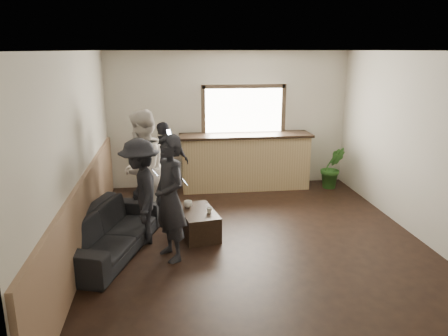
{
  "coord_description": "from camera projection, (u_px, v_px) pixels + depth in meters",
  "views": [
    {
      "loc": [
        -1.28,
        -5.95,
        2.81
      ],
      "look_at": [
        -0.44,
        0.4,
        1.07
      ],
      "focal_mm": 35.0,
      "sensor_mm": 36.0,
      "label": 1
    }
  ],
  "objects": [
    {
      "name": "ground",
      "position": [
        257.0,
        242.0,
        6.6
      ],
      "size": [
        5.0,
        6.0,
        0.01
      ],
      "primitive_type": "cube",
      "color": "black"
    },
    {
      "name": "room_shell",
      "position": [
        207.0,
        149.0,
        6.12
      ],
      "size": [
        5.01,
        6.01,
        2.8
      ],
      "color": "silver",
      "rests_on": "ground"
    },
    {
      "name": "bar_counter",
      "position": [
        245.0,
        158.0,
        9.05
      ],
      "size": [
        2.7,
        0.68,
        2.13
      ],
      "color": "tan",
      "rests_on": "ground"
    },
    {
      "name": "sofa",
      "position": [
        109.0,
        231.0,
        6.22
      ],
      "size": [
        1.48,
        2.3,
        0.63
      ],
      "primitive_type": "imported",
      "rotation": [
        0.0,
        0.0,
        1.25
      ],
      "color": "black",
      "rests_on": "ground"
    },
    {
      "name": "coffee_table",
      "position": [
        198.0,
        223.0,
        6.82
      ],
      "size": [
        0.66,
        0.98,
        0.4
      ],
      "primitive_type": "cube",
      "rotation": [
        0.0,
        0.0,
        0.19
      ],
      "color": "black",
      "rests_on": "ground"
    },
    {
      "name": "cup_a",
      "position": [
        188.0,
        204.0,
        6.89
      ],
      "size": [
        0.18,
        0.18,
        0.11
      ],
      "primitive_type": "imported",
      "rotation": [
        0.0,
        0.0,
        4.18
      ],
      "color": "silver",
      "rests_on": "coffee_table"
    },
    {
      "name": "cup_b",
      "position": [
        209.0,
        210.0,
        6.66
      ],
      "size": [
        0.11,
        0.11,
        0.08
      ],
      "primitive_type": "imported",
      "rotation": [
        0.0,
        0.0,
        5.01
      ],
      "color": "silver",
      "rests_on": "coffee_table"
    },
    {
      "name": "potted_plant",
      "position": [
        332.0,
        168.0,
        9.08
      ],
      "size": [
        0.52,
        0.44,
        0.88
      ],
      "primitive_type": "imported",
      "rotation": [
        0.0,
        0.0,
        -0.09
      ],
      "color": "#2D6623",
      "rests_on": "ground"
    },
    {
      "name": "person_a",
      "position": [
        170.0,
        198.0,
        5.89
      ],
      "size": [
        0.65,
        0.75,
        1.74
      ],
      "rotation": [
        0.0,
        0.0,
        -1.13
      ],
      "color": "black",
      "rests_on": "ground"
    },
    {
      "name": "person_b",
      "position": [
        143.0,
        169.0,
        7.07
      ],
      "size": [
        0.95,
        1.09,
        1.9
      ],
      "rotation": [
        0.0,
        0.0,
        -1.86
      ],
      "color": "silver",
      "rests_on": "ground"
    },
    {
      "name": "person_c",
      "position": [
        141.0,
        192.0,
        6.41
      ],
      "size": [
        0.76,
        1.11,
        1.59
      ],
      "rotation": [
        0.0,
        0.0,
        -1.4
      ],
      "color": "black",
      "rests_on": "ground"
    },
    {
      "name": "person_d",
      "position": [
        165.0,
        165.0,
        7.93
      ],
      "size": [
        1.0,
        0.72,
        1.58
      ],
      "rotation": [
        0.0,
        0.0,
        -2.74
      ],
      "color": "black",
      "rests_on": "ground"
    }
  ]
}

